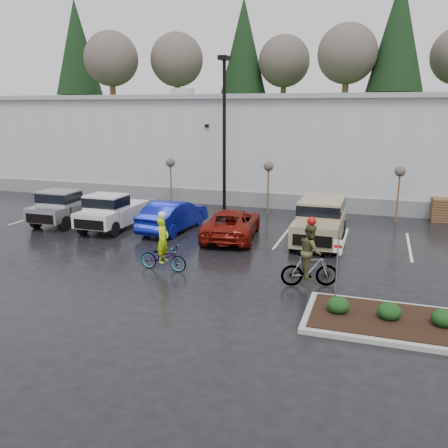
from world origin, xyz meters
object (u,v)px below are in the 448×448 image
(fire_lane_sign, at_px, (337,262))
(suv_tan, at_px, (320,222))
(sapling_mid, at_px, (269,169))
(pickup_white, at_px, (116,210))
(car_red, at_px, (232,223))
(cyclist_hivis, at_px, (163,252))
(cyclist_olive, at_px, (310,262))
(sapling_east, at_px, (400,174))
(pickup_silver, at_px, (70,205))
(sapling_west, at_px, (170,165))
(lamppost, at_px, (224,119))
(pallet_stack_a, at_px, (443,210))
(car_blue, at_px, (173,215))

(fire_lane_sign, bearing_deg, suv_tan, 101.37)
(sapling_mid, bearing_deg, pickup_white, -139.01)
(fire_lane_sign, relative_size, pickup_white, 0.42)
(car_red, xyz_separation_m, cyclist_hivis, (-1.15, -5.53, 0.01))
(fire_lane_sign, distance_m, car_red, 8.81)
(cyclist_olive, bearing_deg, sapling_east, -34.45)
(sapling_mid, height_order, pickup_silver, sapling_mid)
(sapling_west, bearing_deg, fire_lane_sign, -47.33)
(lamppost, bearing_deg, cyclist_hivis, -84.98)
(pallet_stack_a, height_order, car_blue, car_blue)
(sapling_mid, bearing_deg, car_blue, -123.57)
(pallet_stack_a, bearing_deg, car_blue, -154.06)
(fire_lane_sign, xyz_separation_m, pickup_silver, (-15.45, 7.00, -0.43))
(sapling_east, distance_m, car_red, 10.21)
(sapling_mid, bearing_deg, car_red, -93.89)
(pickup_white, bearing_deg, cyclist_olive, -26.05)
(sapling_mid, bearing_deg, suv_tan, -55.61)
(suv_tan, bearing_deg, pickup_silver, -179.36)
(sapling_mid, xyz_separation_m, sapling_east, (7.50, 0.00, 0.00))
(lamppost, distance_m, suv_tan, 9.15)
(pallet_stack_a, relative_size, cyclist_olive, 0.52)
(pallet_stack_a, relative_size, car_blue, 0.27)
(sapling_west, distance_m, pickup_silver, 7.07)
(lamppost, height_order, pallet_stack_a, lamppost)
(sapling_east, relative_size, pallet_stack_a, 2.37)
(sapling_west, height_order, fire_lane_sign, sapling_west)
(suv_tan, bearing_deg, fire_lane_sign, -78.63)
(sapling_east, bearing_deg, cyclist_hivis, -127.85)
(car_blue, bearing_deg, pallet_stack_a, -148.97)
(pickup_silver, height_order, pickup_white, same)
(pickup_white, bearing_deg, suv_tan, 2.35)
(sapling_west, height_order, pickup_white, sapling_west)
(sapling_west, height_order, car_red, sapling_west)
(pickup_silver, height_order, suv_tan, suv_tan)
(lamppost, bearing_deg, car_red, -67.92)
(car_blue, height_order, cyclist_olive, cyclist_olive)
(car_red, distance_m, cyclist_hivis, 5.64)
(lamppost, height_order, cyclist_olive, lamppost)
(fire_lane_sign, relative_size, cyclist_olive, 0.85)
(lamppost, height_order, sapling_west, lamppost)
(lamppost, relative_size, fire_lane_sign, 4.19)
(sapling_west, distance_m, sapling_east, 14.00)
(lamppost, height_order, suv_tan, lamppost)
(fire_lane_sign, xyz_separation_m, cyclist_olive, (-1.05, 1.21, -0.47))
(cyclist_hivis, height_order, cyclist_olive, cyclist_olive)
(cyclist_olive, bearing_deg, fire_lane_sign, -157.81)
(lamppost, distance_m, sapling_mid, 4.00)
(pickup_white, bearing_deg, pallet_stack_a, 22.62)
(cyclist_olive, bearing_deg, cyclist_hivis, 71.96)
(pickup_white, bearing_deg, cyclist_hivis, -45.68)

